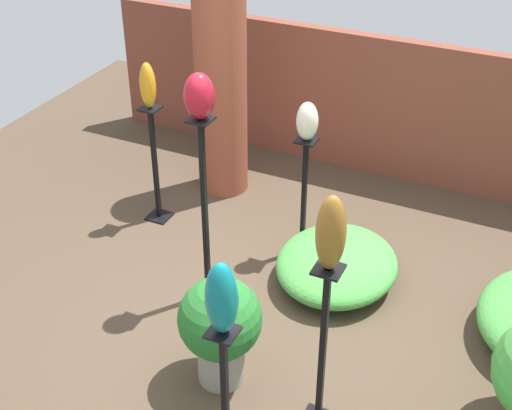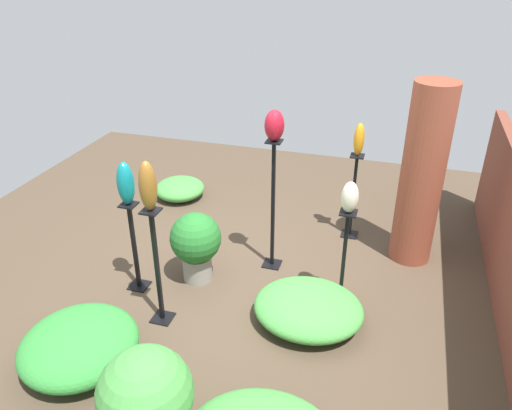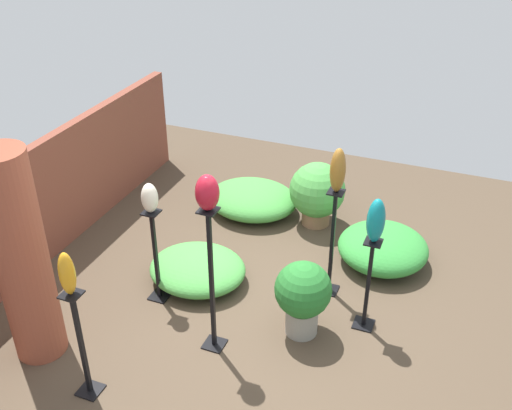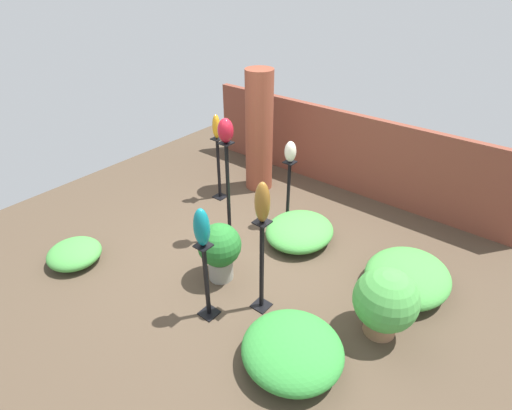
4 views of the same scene
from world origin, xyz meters
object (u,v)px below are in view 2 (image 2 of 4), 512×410
pedestal_ivory (343,263)px  art_vase_ivory (350,197)px  art_vase_ruby (274,125)px  pedestal_ruby (273,211)px  art_vase_teal (126,184)px  pedestal_bronze (158,272)px  pedestal_amber (353,200)px  art_vase_bronze (148,186)px  potted_plant_mid_right (196,242)px  brick_pillar (422,176)px  art_vase_amber (359,139)px  potted_plant_near_pillar (146,396)px  pedestal_teal (135,251)px

pedestal_ivory → art_vase_ivory: art_vase_ivory is taller
art_vase_ivory → art_vase_ruby: bearing=-117.3°
pedestal_ruby → art_vase_teal: size_ratio=3.38×
pedestal_bronze → art_vase_ruby: art_vase_ruby is taller
pedestal_amber → pedestal_ivory: bearing=3.3°
art_vase_bronze → pedestal_ivory: bearing=115.3°
art_vase_ivory → potted_plant_mid_right: bearing=-88.1°
art_vase_ruby → art_vase_ivory: bearing=62.7°
pedestal_ivory → brick_pillar: bearing=148.8°
pedestal_bronze → pedestal_ruby: 1.45m
art_vase_amber → potted_plant_near_pillar: art_vase_amber is taller
pedestal_bronze → pedestal_amber: size_ratio=1.12×
pedestal_ivory → potted_plant_near_pillar: pedestal_ivory is taller
pedestal_teal → art_vase_ruby: bearing=122.6°
art_vase_ruby → art_vase_bronze: bearing=-33.1°
pedestal_ruby → art_vase_bronze: bearing=-33.1°
brick_pillar → art_vase_ruby: (0.64, -1.50, 0.64)m
art_vase_ivory → pedestal_amber: bearing=-176.7°
pedestal_ruby → potted_plant_mid_right: pedestal_ruby is taller
pedestal_bronze → art_vase_ruby: 1.82m
art_vase_teal → pedestal_ruby: bearing=122.6°
art_vase_teal → art_vase_bronze: size_ratio=0.96×
pedestal_ruby → pedestal_teal: bearing=-57.4°
pedestal_amber → art_vase_amber: bearing=135.0°
art_vase_teal → potted_plant_near_pillar: 2.08m
pedestal_ivory → art_vase_amber: 1.58m
pedestal_bronze → pedestal_ruby: (-1.21, 0.79, 0.14)m
brick_pillar → art_vase_amber: 0.82m
art_vase_teal → art_vase_ivory: (-0.37, 2.11, -0.02)m
pedestal_ruby → art_vase_teal: bearing=-57.4°
art_vase_teal → art_vase_bronze: bearing=49.7°
pedestal_teal → art_vase_ivory: (-0.37, 2.11, 0.75)m
pedestal_teal → potted_plant_mid_right: pedestal_teal is taller
art_vase_teal → art_vase_bronze: (0.40, 0.47, 0.22)m
art_vase_ivory → potted_plant_near_pillar: (2.02, -1.11, -0.76)m
art_vase_teal → art_vase_ruby: art_vase_ruby is taller
pedestal_amber → potted_plant_mid_right: (1.41, -1.48, -0.03)m
brick_pillar → potted_plant_near_pillar: bearing=-29.6°
pedestal_amber → potted_plant_near_pillar: bearing=-16.9°
pedestal_bronze → art_vase_amber: (-2.13, 1.55, 0.72)m
brick_pillar → pedestal_teal: brick_pillar is taller
art_vase_bronze → pedestal_amber: bearing=143.9°
art_vase_amber → art_vase_teal: bearing=-49.6°
pedestal_ivory → art_vase_ivory: (0.00, 0.00, 0.73)m
art_vase_ruby → art_vase_amber: 1.26m
pedestal_teal → art_vase_teal: bearing=0.0°
pedestal_ruby → art_vase_amber: 1.33m
art_vase_ivory → pedestal_ruby: bearing=-117.3°
pedestal_ivory → art_vase_teal: size_ratio=2.36×
pedestal_ruby → art_vase_ruby: art_vase_ruby is taller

